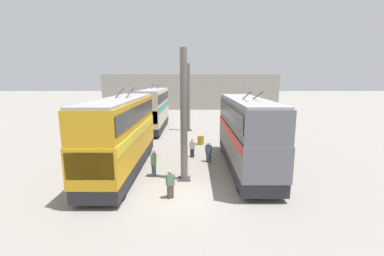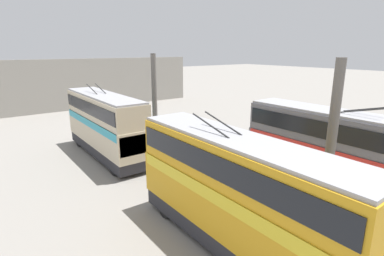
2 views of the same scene
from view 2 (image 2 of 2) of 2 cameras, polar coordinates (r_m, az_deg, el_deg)
depot_back_wall at (r=45.64m, az=-20.93°, el=7.76°), size 0.50×36.00×7.10m
support_column_near at (r=14.66m, az=24.76°, el=-4.37°), size 0.77×0.77×8.05m
support_column_far at (r=25.60m, az=-7.13°, el=4.62°), size 0.77×0.77×8.05m
bus_left_near at (r=19.49m, az=25.16°, el=-3.21°), size 10.92×2.54×5.56m
bus_right_near at (r=12.59m, az=8.70°, el=-11.37°), size 11.12×2.54×5.63m
bus_right_far at (r=24.52m, az=-16.28°, el=1.18°), size 10.87×2.54×5.62m
person_by_left_row at (r=18.86m, az=16.98°, el=-9.53°), size 0.44×0.48×1.55m
person_aisle_midway at (r=18.59m, az=11.76°, el=-9.54°), size 0.33×0.46×1.54m
person_aisle_foreground at (r=14.49m, az=31.48°, el=-19.05°), size 0.41×0.48×1.56m
person_by_right_row at (r=14.55m, az=17.72°, el=-16.82°), size 0.45×0.30×1.72m
oil_drum at (r=21.94m, az=5.05°, el=-6.46°), size 0.66×0.66×0.88m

